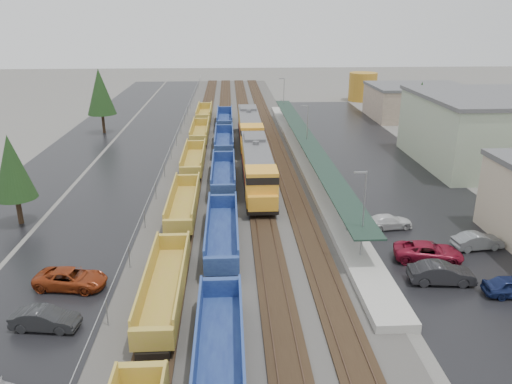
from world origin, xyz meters
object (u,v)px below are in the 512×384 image
well_string_blue (223,200)px  storage_tank (363,87)px  well_string_yellow (184,205)px  parked_car_east_b (428,252)px  parked_car_west_b (45,319)px  parked_car_east_c (388,222)px  parked_car_east_e (478,241)px  parked_car_west_c (71,279)px  locomotive_trail (250,129)px  parked_car_east_a (442,273)px  locomotive_lead (257,168)px

well_string_blue → storage_tank: storage_tank is taller
well_string_yellow → parked_car_east_b: 24.07m
well_string_blue → parked_car_west_b: bearing=-119.4°
parked_car_west_b → parked_car_east_c: bearing=-53.9°
storage_tank → parked_car_east_e: 80.31m
parked_car_west_b → parked_car_east_c: size_ratio=0.95×
parked_car_east_e → storage_tank: bearing=-14.9°
parked_car_west_c → parked_car_east_e: (33.85, 4.79, -0.01)m
parked_car_west_b → parked_car_east_c: (27.53, 14.90, -0.05)m
parked_car_east_e → locomotive_trail: bearing=18.3°
locomotive_trail → parked_car_east_c: bearing=-70.2°
well_string_yellow → parked_car_east_a: size_ratio=22.58×
locomotive_lead → locomotive_trail: 21.00m
locomotive_trail → storage_tank: storage_tank is taller
locomotive_lead → parked_car_east_b: (13.29, -19.12, -1.80)m
well_string_blue → parked_car_east_e: bearing=-24.8°
parked_car_west_c → locomotive_trail: bearing=-10.6°
parked_car_east_c → parked_car_east_e: 8.09m
well_string_yellow → parked_car_east_e: size_ratio=25.15×
well_string_blue → storage_tank: bearing=64.7°
locomotive_trail → parked_car_west_c: (-15.38, -42.96, -1.85)m
locomotive_lead → storage_tank: bearing=65.3°
parked_car_west_c → parked_car_east_c: parked_car_west_c is taller
parked_car_east_a → parked_car_east_b: size_ratio=0.88×
locomotive_trail → storage_tank: (28.68, 41.44, 0.69)m
locomotive_lead → parked_car_west_c: bearing=-125.0°
well_string_yellow → locomotive_lead: bearing=44.6°
storage_tank → parked_car_east_e: (-10.21, -79.62, -2.54)m
locomotive_trail → well_string_blue: locomotive_trail is taller
locomotive_lead → parked_car_west_c: 26.87m
parked_car_east_b → parked_car_east_e: parked_car_east_b is taller
parked_car_west_b → parked_car_east_b: 29.93m
storage_tank → parked_car_west_b: (-44.20, -89.66, -2.55)m
locomotive_lead → storage_tank: size_ratio=3.31×
well_string_yellow → well_string_blue: 4.16m
parked_car_east_b → well_string_blue: bearing=65.1°
well_string_yellow → parked_car_east_b: size_ratio=19.78×
locomotive_trail → well_string_blue: (-4.00, -27.77, -1.38)m
well_string_blue → parked_car_west_c: bearing=-126.8°
parked_car_west_b → well_string_blue: bearing=-21.7°
well_string_yellow → parked_car_west_b: 20.74m
storage_tank → parked_car_east_b: size_ratio=1.15×
parked_car_east_a → parked_car_east_b: (0.41, 3.69, -0.03)m
parked_car_east_b → locomotive_lead: bearing=45.5°
locomotive_trail → parked_car_east_b: bearing=-71.7°
well_string_yellow → well_string_blue: size_ratio=1.13×
well_string_blue → parked_car_east_c: 16.95m
locomotive_lead → storage_tank: (28.68, 62.44, 0.69)m
locomotive_lead → parked_car_east_a: locomotive_lead is taller
well_string_yellow → parked_car_west_b: bearing=-111.3°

